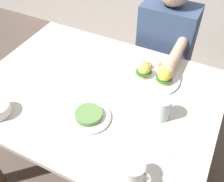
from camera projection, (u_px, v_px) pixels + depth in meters
name	position (u px, v px, depth m)	size (l,w,h in m)	color
ground_plane	(100.00, 166.00, 1.83)	(6.00, 6.00, 0.00)	brown
dining_table	(96.00, 105.00, 1.38)	(1.20, 0.90, 0.74)	silver
eggs_benedict_plate	(154.00, 75.00, 1.35)	(0.27, 0.27, 0.09)	white
coffee_mug	(134.00, 172.00, 0.94)	(0.11, 0.08, 0.09)	white
fork	(166.00, 146.00, 1.07)	(0.13, 0.12, 0.00)	silver
water_glass_near	(162.00, 109.00, 1.15)	(0.08, 0.08, 0.11)	silver
side_plate	(89.00, 116.00, 1.17)	(0.20, 0.20, 0.04)	white
diner_person	(164.00, 51.00, 1.69)	(0.34, 0.54, 1.14)	#33333D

